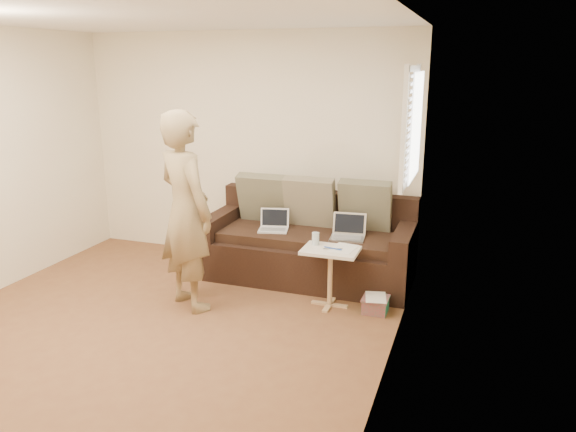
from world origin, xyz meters
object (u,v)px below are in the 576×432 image
object	(u,v)px
laptop_white	(273,231)
sofa	(308,240)
striped_box	(375,305)
person	(186,211)
drinking_glass	(316,239)
laptop_silver	(347,239)
side_table	(330,277)

from	to	relation	value
laptop_white	sofa	bearing A→B (deg)	2.65
striped_box	laptop_white	bearing A→B (deg)	156.57
person	striped_box	xyz separation A→B (m)	(1.71, 0.42, -0.86)
laptop_white	drinking_glass	bearing A→B (deg)	-49.85
laptop_silver	drinking_glass	size ratio (longest dim) A/B	2.84
sofa	laptop_white	bearing A→B (deg)	-164.28
sofa	drinking_glass	size ratio (longest dim) A/B	18.33
laptop_white	person	world-z (taller)	person
drinking_glass	striped_box	world-z (taller)	drinking_glass
side_table	striped_box	world-z (taller)	side_table
person	striped_box	size ratio (longest dim) A/B	7.75
person	drinking_glass	bearing A→B (deg)	-125.72
sofa	person	world-z (taller)	person
laptop_silver	laptop_white	xyz separation A→B (m)	(-0.81, 0.02, 0.00)
laptop_white	person	size ratio (longest dim) A/B	0.17
laptop_silver	side_table	xyz separation A→B (m)	(-0.04, -0.51, -0.23)
laptop_silver	drinking_glass	distance (m)	0.49
laptop_white	striped_box	xyz separation A→B (m)	(1.21, -0.53, -0.44)
laptop_silver	sofa	bearing A→B (deg)	158.94
side_table	laptop_white	bearing A→B (deg)	145.86
side_table	drinking_glass	size ratio (longest dim) A/B	4.77
drinking_glass	striped_box	bearing A→B (deg)	-7.00
laptop_white	person	xyz separation A→B (m)	(-0.50, -0.95, 0.41)
striped_box	person	bearing A→B (deg)	-166.16
laptop_silver	person	size ratio (longest dim) A/B	0.18
side_table	laptop_silver	bearing A→B (deg)	85.44
laptop_silver	person	xyz separation A→B (m)	(-1.31, -0.93, 0.41)
person	drinking_glass	distance (m)	1.24
laptop_silver	striped_box	bearing A→B (deg)	-57.71
person	sofa	bearing A→B (deg)	-99.35
sofa	side_table	distance (m)	0.76
sofa	laptop_white	size ratio (longest dim) A/B	7.15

